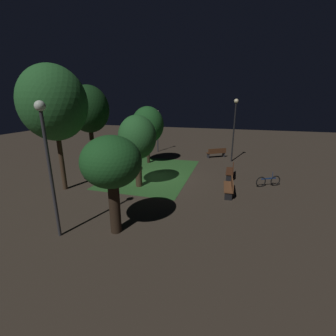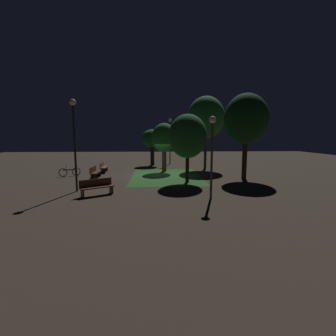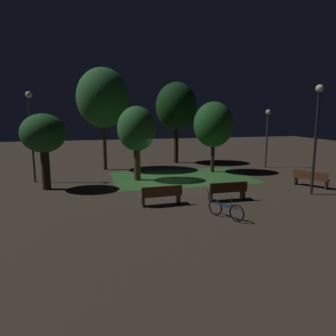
{
  "view_description": "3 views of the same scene",
  "coord_description": "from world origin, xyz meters",
  "px_view_note": "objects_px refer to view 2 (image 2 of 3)",
  "views": [
    {
      "loc": [
        -13.89,
        -4.83,
        5.11
      ],
      "look_at": [
        0.47,
        -0.65,
        0.64
      ],
      "focal_mm": 24.14,
      "sensor_mm": 36.0,
      "label": 1
    },
    {
      "loc": [
        20.34,
        -0.22,
        3.21
      ],
      "look_at": [
        0.84,
        0.79,
        0.65
      ],
      "focal_mm": 26.27,
      "sensor_mm": 36.0,
      "label": 2
    },
    {
      "loc": [
        -4.44,
        -17.67,
        3.94
      ],
      "look_at": [
        0.12,
        0.63,
        0.64
      ],
      "focal_mm": 33.64,
      "sensor_mm": 36.0,
      "label": 3
    }
  ],
  "objects_px": {
    "bench_near_trees": "(95,172)",
    "lamp_post_near_wall": "(170,134)",
    "tree_back_right": "(164,138)",
    "lamp_post_path_center": "(74,131)",
    "tree_lawn_side": "(246,119)",
    "tree_tall_center": "(206,118)",
    "tree_near_wall": "(188,136)",
    "tree_left_canopy": "(152,139)",
    "bicycle": "(70,172)",
    "bench_corner": "(97,186)",
    "lamp_post_plaza_west": "(212,142)",
    "bench_by_lamp": "(103,167)"
  },
  "relations": [
    {
      "from": "tree_back_right",
      "to": "lamp_post_path_center",
      "type": "distance_m",
      "value": 9.49
    },
    {
      "from": "bench_corner",
      "to": "tree_lawn_side",
      "type": "relative_size",
      "value": 0.28
    },
    {
      "from": "lamp_post_near_wall",
      "to": "bench_corner",
      "type": "bearing_deg",
      "value": -18.39
    },
    {
      "from": "bench_by_lamp",
      "to": "lamp_post_near_wall",
      "type": "relative_size",
      "value": 0.36
    },
    {
      "from": "tree_near_wall",
      "to": "bicycle",
      "type": "relative_size",
      "value": 3.13
    },
    {
      "from": "bench_near_trees",
      "to": "tree_back_right",
      "type": "relative_size",
      "value": 0.41
    },
    {
      "from": "bench_near_trees",
      "to": "tree_near_wall",
      "type": "relative_size",
      "value": 0.38
    },
    {
      "from": "bench_corner",
      "to": "lamp_post_plaza_west",
      "type": "height_order",
      "value": "lamp_post_plaza_west"
    },
    {
      "from": "tree_left_canopy",
      "to": "lamp_post_plaza_west",
      "type": "bearing_deg",
      "value": 12.28
    },
    {
      "from": "bench_by_lamp",
      "to": "bicycle",
      "type": "height_order",
      "value": "bicycle"
    },
    {
      "from": "bench_corner",
      "to": "tree_lawn_side",
      "type": "xyz_separation_m",
      "value": [
        -4.8,
        9.91,
        3.94
      ]
    },
    {
      "from": "bench_by_lamp",
      "to": "tree_left_canopy",
      "type": "height_order",
      "value": "tree_left_canopy"
    },
    {
      "from": "bench_by_lamp",
      "to": "lamp_post_near_wall",
      "type": "xyz_separation_m",
      "value": [
        -6.06,
        6.29,
        2.94
      ]
    },
    {
      "from": "tree_near_wall",
      "to": "lamp_post_plaza_west",
      "type": "bearing_deg",
      "value": 8.58
    },
    {
      "from": "tree_lawn_side",
      "to": "tree_back_right",
      "type": "height_order",
      "value": "tree_lawn_side"
    },
    {
      "from": "tree_left_canopy",
      "to": "lamp_post_path_center",
      "type": "xyz_separation_m",
      "value": [
        12.75,
        -4.26,
        0.64
      ]
    },
    {
      "from": "tree_tall_center",
      "to": "tree_near_wall",
      "type": "relative_size",
      "value": 1.49
    },
    {
      "from": "tree_back_right",
      "to": "tree_tall_center",
      "type": "relative_size",
      "value": 0.62
    },
    {
      "from": "lamp_post_path_center",
      "to": "tree_back_right",
      "type": "bearing_deg",
      "value": 145.38
    },
    {
      "from": "lamp_post_plaza_west",
      "to": "tree_left_canopy",
      "type": "bearing_deg",
      "value": -167.72
    },
    {
      "from": "tree_lawn_side",
      "to": "lamp_post_plaza_west",
      "type": "xyz_separation_m",
      "value": [
        5.74,
        -3.83,
        -1.54
      ]
    },
    {
      "from": "bench_by_lamp",
      "to": "bench_corner",
      "type": "xyz_separation_m",
      "value": [
        8.59,
        1.42,
        0.0
      ]
    },
    {
      "from": "tree_lawn_side",
      "to": "tree_back_right",
      "type": "distance_m",
      "value": 7.29
    },
    {
      "from": "tree_lawn_side",
      "to": "bicycle",
      "type": "height_order",
      "value": "tree_lawn_side"
    },
    {
      "from": "bench_near_trees",
      "to": "lamp_post_plaza_west",
      "type": "xyz_separation_m",
      "value": [
        6.45,
        7.49,
        2.4
      ]
    },
    {
      "from": "bench_corner",
      "to": "bicycle",
      "type": "distance_m",
      "value": 7.57
    },
    {
      "from": "tree_tall_center",
      "to": "tree_near_wall",
      "type": "xyz_separation_m",
      "value": [
        7.01,
        -2.68,
        -1.77
      ]
    },
    {
      "from": "tree_lawn_side",
      "to": "tree_near_wall",
      "type": "bearing_deg",
      "value": -73.73
    },
    {
      "from": "tree_tall_center",
      "to": "tree_lawn_side",
      "type": "bearing_deg",
      "value": 17.75
    },
    {
      "from": "tree_left_canopy",
      "to": "bicycle",
      "type": "bearing_deg",
      "value": -42.48
    },
    {
      "from": "bench_corner",
      "to": "tree_near_wall",
      "type": "xyz_separation_m",
      "value": [
        -3.49,
        5.41,
        2.7
      ]
    },
    {
      "from": "tree_left_canopy",
      "to": "lamp_post_plaza_west",
      "type": "xyz_separation_m",
      "value": [
        14.71,
        3.2,
        0.02
      ]
    },
    {
      "from": "bench_by_lamp",
      "to": "lamp_post_plaza_west",
      "type": "xyz_separation_m",
      "value": [
        9.53,
        7.49,
        2.4
      ]
    },
    {
      "from": "bench_by_lamp",
      "to": "tree_back_right",
      "type": "xyz_separation_m",
      "value": [
        -0.23,
        5.42,
        2.52
      ]
    },
    {
      "from": "tree_left_canopy",
      "to": "bicycle",
      "type": "height_order",
      "value": "tree_left_canopy"
    },
    {
      "from": "bench_corner",
      "to": "tree_tall_center",
      "type": "relative_size",
      "value": 0.25
    },
    {
      "from": "bench_near_trees",
      "to": "lamp_post_near_wall",
      "type": "height_order",
      "value": "lamp_post_near_wall"
    },
    {
      "from": "lamp_post_plaza_west",
      "to": "lamp_post_near_wall",
      "type": "bearing_deg",
      "value": -175.59
    },
    {
      "from": "bench_by_lamp",
      "to": "lamp_post_path_center",
      "type": "xyz_separation_m",
      "value": [
        7.57,
        0.03,
        3.02
      ]
    },
    {
      "from": "lamp_post_near_wall",
      "to": "bicycle",
      "type": "xyz_separation_m",
      "value": [
        8.05,
        -8.56,
        -3.08
      ]
    },
    {
      "from": "tree_lawn_side",
      "to": "tree_left_canopy",
      "type": "height_order",
      "value": "tree_lawn_side"
    },
    {
      "from": "bicycle",
      "to": "tree_left_canopy",
      "type": "bearing_deg",
      "value": 137.52
    },
    {
      "from": "bench_corner",
      "to": "tree_lawn_side",
      "type": "bearing_deg",
      "value": 115.86
    },
    {
      "from": "tree_back_right",
      "to": "lamp_post_plaza_west",
      "type": "xyz_separation_m",
      "value": [
        9.76,
        2.07,
        -0.12
      ]
    },
    {
      "from": "tree_tall_center",
      "to": "lamp_post_path_center",
      "type": "xyz_separation_m",
      "value": [
        9.48,
        -9.47,
        -1.45
      ]
    },
    {
      "from": "bench_near_trees",
      "to": "lamp_post_near_wall",
      "type": "xyz_separation_m",
      "value": [
        -9.15,
        6.29,
        2.94
      ]
    },
    {
      "from": "bench_by_lamp",
      "to": "tree_tall_center",
      "type": "bearing_deg",
      "value": 101.35
    },
    {
      "from": "bench_near_trees",
      "to": "tree_lawn_side",
      "type": "xyz_separation_m",
      "value": [
        0.71,
        11.32,
        3.94
      ]
    },
    {
      "from": "bench_corner",
      "to": "tree_lawn_side",
      "type": "distance_m",
      "value": 11.69
    },
    {
      "from": "bench_near_trees",
      "to": "bicycle",
      "type": "height_order",
      "value": "bicycle"
    }
  ]
}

